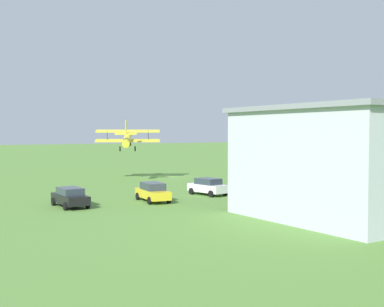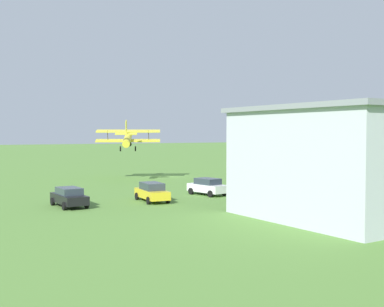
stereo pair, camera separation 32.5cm
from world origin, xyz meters
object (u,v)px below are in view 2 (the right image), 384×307
object	(u,v)px
car_white	(208,186)
person_by_parked_cars	(278,183)
biplane	(128,138)
car_green	(367,179)
car_black	(69,197)
person_walking_on_apron	(288,180)
car_yellow	(152,192)

from	to	relation	value
car_white	person_by_parked_cars	size ratio (longest dim) A/B	2.67
biplane	person_by_parked_cars	bearing A→B (deg)	115.30
car_green	car_white	distance (m)	20.04
car_black	person_walking_on_apron	distance (m)	24.34
car_yellow	person_walking_on_apron	size ratio (longest dim) A/B	2.74
car_green	car_yellow	world-z (taller)	car_yellow
car_green	car_yellow	xyz separation A→B (m)	(26.48, -0.24, 0.04)
car_black	car_green	bearing A→B (deg)	178.89
person_walking_on_apron	biplane	bearing A→B (deg)	-55.88
car_green	person_by_parked_cars	xyz separation A→B (m)	(12.08, -0.85, 0.01)
car_yellow	person_by_parked_cars	bearing A→B (deg)	-177.59
biplane	person_walking_on_apron	distance (m)	21.24
car_green	car_yellow	size ratio (longest dim) A/B	0.90
car_white	biplane	bearing A→B (deg)	-86.71
car_green	car_black	distance (m)	33.63
car_white	car_black	size ratio (longest dim) A/B	0.97
biplane	person_walking_on_apron	size ratio (longest dim) A/B	4.83
biplane	car_black	xyz separation A→B (m)	(12.62, 19.09, -4.56)
biplane	car_black	distance (m)	23.34
car_green	car_black	xyz separation A→B (m)	(33.63, -0.65, 0.01)
car_white	person_by_parked_cars	world-z (taller)	person_by_parked_cars
car_green	car_yellow	distance (m)	26.48
car_white	car_yellow	distance (m)	6.67
car_yellow	person_walking_on_apron	bearing A→B (deg)	-172.28
car_black	person_by_parked_cars	bearing A→B (deg)	-179.48
person_by_parked_cars	car_green	bearing A→B (deg)	175.99
car_yellow	car_white	bearing A→B (deg)	-167.47
car_white	person_walking_on_apron	distance (m)	10.64
biplane	person_walking_on_apron	xyz separation A→B (m)	(-11.64, 17.18, -4.52)
person_by_parked_cars	car_white	bearing A→B (deg)	-6.08
biplane	person_walking_on_apron	bearing A→B (deg)	124.12
person_by_parked_cars	car_yellow	bearing A→B (deg)	2.41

